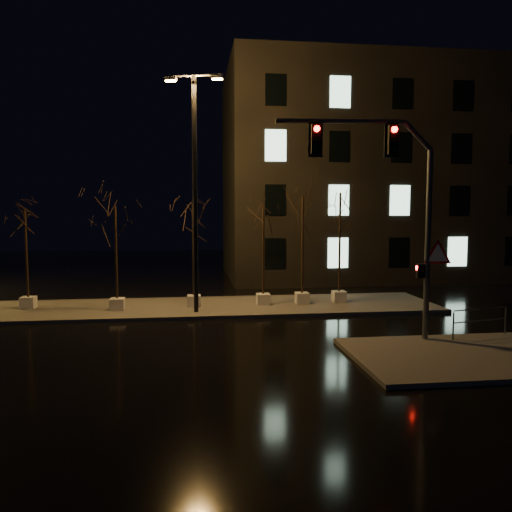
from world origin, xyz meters
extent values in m
plane|color=black|center=(0.00, 0.00, 0.00)|extent=(90.00, 90.00, 0.00)
cube|color=#4D4944|center=(0.00, 6.00, 0.07)|extent=(22.00, 5.00, 0.15)
cube|color=#4D4944|center=(7.50, -3.50, 0.07)|extent=(7.00, 5.00, 0.15)
cube|color=black|center=(14.00, 18.00, 7.50)|extent=(25.00, 12.00, 15.00)
cube|color=silver|center=(-8.95, 6.45, 0.43)|extent=(0.65, 0.65, 0.55)
cylinder|color=black|center=(-8.95, 6.45, 2.80)|extent=(0.11, 0.11, 4.20)
cube|color=silver|center=(-4.64, 5.49, 0.43)|extent=(0.65, 0.65, 0.55)
cylinder|color=black|center=(-4.64, 5.49, 2.87)|extent=(0.11, 0.11, 4.34)
cube|color=silver|center=(-1.05, 5.92, 0.43)|extent=(0.65, 0.65, 0.55)
cylinder|color=black|center=(-1.05, 5.92, 2.94)|extent=(0.11, 0.11, 4.49)
cube|color=silver|center=(2.38, 5.92, 0.43)|extent=(0.65, 0.65, 0.55)
cylinder|color=black|center=(2.38, 5.92, 2.92)|extent=(0.11, 0.11, 4.43)
cube|color=silver|center=(4.38, 6.03, 0.43)|extent=(0.65, 0.65, 0.55)
cylinder|color=black|center=(4.38, 6.03, 3.09)|extent=(0.11, 0.11, 4.79)
cube|color=silver|center=(6.38, 6.26, 0.43)|extent=(0.65, 0.65, 0.55)
cylinder|color=black|center=(6.38, 6.26, 3.21)|extent=(0.11, 0.11, 5.03)
cylinder|color=#525559|center=(7.29, -1.50, 3.55)|extent=(0.20, 0.20, 6.79)
cylinder|color=#525559|center=(4.08, -1.27, 7.89)|extent=(4.53, 0.49, 0.16)
cube|color=black|center=(5.93, -1.40, 7.27)|extent=(0.36, 0.27, 1.02)
cube|color=black|center=(3.22, -1.20, 7.27)|extent=(0.36, 0.27, 1.02)
cube|color=black|center=(7.04, -1.48, 2.64)|extent=(0.26, 0.22, 0.51)
cone|color=red|center=(7.62, -1.58, 3.21)|extent=(1.18, 0.12, 1.18)
sphere|color=#FF0C07|center=(7.29, -1.50, 7.61)|extent=(0.20, 0.20, 0.20)
cylinder|color=black|center=(-0.95, 4.53, 5.48)|extent=(0.21, 0.21, 10.66)
cylinder|color=black|center=(-0.95, 4.53, 10.81)|extent=(2.29, 0.72, 0.11)
cube|color=#FFAC32|center=(-1.98, 4.80, 10.65)|extent=(0.59, 0.43, 0.21)
cube|color=#FFAC32|center=(0.08, 4.25, 10.65)|extent=(0.59, 0.43, 0.21)
cylinder|color=#525559|center=(8.22, -1.77, 0.65)|extent=(0.06, 0.06, 1.00)
cylinder|color=#525559|center=(10.60, -1.23, 0.65)|extent=(0.06, 0.06, 1.00)
cylinder|color=#525559|center=(9.41, -1.50, 1.20)|extent=(2.39, 0.58, 0.04)
cylinder|color=#525559|center=(9.41, -1.50, 0.76)|extent=(2.39, 0.58, 0.04)
camera|label=1|loc=(-1.08, -18.40, 4.73)|focal=35.00mm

